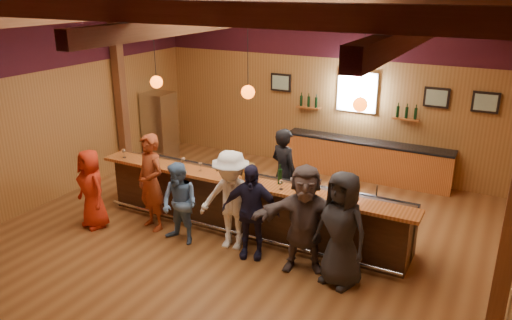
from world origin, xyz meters
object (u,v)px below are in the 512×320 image
object	(u,v)px
stainless_fridge	(160,126)
bartender	(284,173)
customer_orange	(92,189)
ice_bucket	(248,171)
customer_denim	(180,204)
customer_white	(231,200)
bar_counter	(253,203)
customer_dark	(341,229)
bottle_a	(280,176)
back_bar_cabinet	(366,160)
customer_redvest	(151,182)
customer_brown	(305,219)
customer_navy	(251,211)

from	to	relation	value
stainless_fridge	bartender	distance (m)	4.70
customer_orange	ice_bucket	distance (m)	3.05
customer_orange	customer_denim	world-z (taller)	customer_orange
customer_white	stainless_fridge	bearing A→B (deg)	134.26
bar_counter	customer_white	bearing A→B (deg)	-89.50
stainless_fridge	ice_bucket	xyz separation A→B (m)	(4.13, -2.66, 0.34)
customer_denim	customer_white	bearing A→B (deg)	23.14
customer_dark	bottle_a	xyz separation A→B (m)	(-1.44, 0.84, 0.32)
bartender	bottle_a	size ratio (longest dim) A/B	5.05
back_bar_cabinet	bartender	bearing A→B (deg)	-107.92
customer_orange	bottle_a	distance (m)	3.64
bottle_a	customer_redvest	bearing A→B (deg)	-163.39
customer_dark	customer_brown	bearing A→B (deg)	-172.73
bartender	customer_redvest	bearing A→B (deg)	63.32
customer_brown	bar_counter	bearing A→B (deg)	126.84
customer_orange	bottle_a	world-z (taller)	customer_orange
customer_white	customer_brown	bearing A→B (deg)	-10.48
bar_counter	customer_navy	xyz separation A→B (m)	(0.45, -0.93, 0.32)
back_bar_cabinet	customer_brown	size ratio (longest dim) A/B	2.19
bar_counter	customer_orange	xyz separation A→B (m)	(-2.78, -1.35, 0.26)
stainless_fridge	bartender	size ratio (longest dim) A/B	0.97
customer_brown	ice_bucket	world-z (taller)	customer_brown
back_bar_cabinet	customer_redvest	world-z (taller)	customer_redvest
customer_dark	bottle_a	distance (m)	1.70
ice_bucket	bar_counter	bearing A→B (deg)	92.73
stainless_fridge	customer_denim	xyz separation A→B (m)	(3.21, -3.54, -0.14)
customer_denim	customer_white	world-z (taller)	customer_white
bottle_a	ice_bucket	bearing A→B (deg)	-177.09
back_bar_cabinet	customer_white	world-z (taller)	customer_white
customer_redvest	customer_brown	bearing A→B (deg)	17.92
customer_white	customer_brown	world-z (taller)	customer_brown
stainless_fridge	customer_orange	xyz separation A→B (m)	(1.34, -3.80, -0.12)
customer_denim	customer_brown	size ratio (longest dim) A/B	0.83
back_bar_cabinet	customer_orange	distance (m)	6.33
customer_orange	customer_dark	xyz separation A→B (m)	(4.85, 0.34, 0.15)
customer_denim	bottle_a	world-z (taller)	customer_denim
stainless_fridge	bartender	world-z (taller)	bartender
back_bar_cabinet	customer_denim	xyz separation A→B (m)	(-2.09, -4.66, 0.29)
back_bar_cabinet	bartender	xyz separation A→B (m)	(-0.90, -2.79, 0.45)
customer_redvest	customer_navy	xyz separation A→B (m)	(2.17, -0.06, -0.10)
customer_redvest	customer_denim	distance (m)	0.86
customer_navy	bottle_a	xyz separation A→B (m)	(0.19, 0.76, 0.41)
customer_white	bartender	distance (m)	1.63
ice_bucket	bottle_a	world-z (taller)	bottle_a
customer_redvest	bartender	distance (m)	2.59
customer_navy	stainless_fridge	bearing A→B (deg)	126.17
customer_dark	customer_white	bearing A→B (deg)	-168.19
customer_navy	ice_bucket	xyz separation A→B (m)	(-0.44, 0.73, 0.40)
customer_dark	bartender	world-z (taller)	customer_dark
customer_redvest	customer_brown	world-z (taller)	customer_redvest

